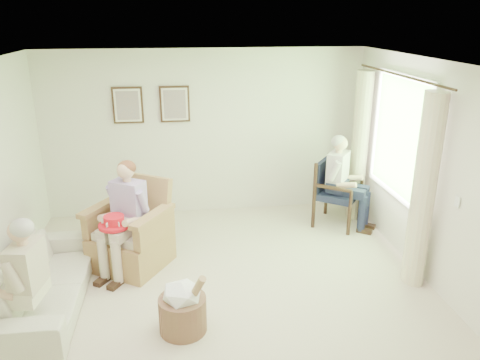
{
  "coord_description": "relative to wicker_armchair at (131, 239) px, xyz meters",
  "views": [
    {
      "loc": [
        -0.41,
        -4.43,
        3.07
      ],
      "look_at": [
        0.35,
        1.2,
        1.05
      ],
      "focal_mm": 35.0,
      "sensor_mm": 36.0,
      "label": 1
    }
  ],
  "objects": [
    {
      "name": "framed_print_right",
      "position": [
        0.63,
        1.62,
        1.43
      ],
      "size": [
        0.45,
        0.05,
        0.55
      ],
      "color": "#382114",
      "rests_on": "back_wall"
    },
    {
      "name": "curtain_right",
      "position": [
        3.41,
        1.09,
        0.8
      ],
      "size": [
        0.34,
        0.34,
        2.3
      ],
      "primitive_type": "cylinder",
      "color": "beige",
      "rests_on": "ground"
    },
    {
      "name": "person_sofa",
      "position": [
        -0.87,
        -1.4,
        0.36
      ],
      "size": [
        0.42,
        0.63,
        1.26
      ],
      "rotation": [
        0.0,
        0.0,
        -1.74
      ],
      "color": "beige",
      "rests_on": "ground"
    },
    {
      "name": "hatbox",
      "position": [
        0.63,
        -1.46,
        -0.08
      ],
      "size": [
        0.62,
        0.62,
        0.72
      ],
      "color": "#A8785B",
      "rests_on": "ground"
    },
    {
      "name": "ceiling",
      "position": [
        1.08,
        -1.09,
        2.25
      ],
      "size": [
        5.0,
        5.5,
        0.02
      ],
      "primitive_type": "cube",
      "color": "white",
      "rests_on": "back_wall"
    },
    {
      "name": "sofa",
      "position": [
        -0.87,
        -0.83,
        -0.05
      ],
      "size": [
        2.07,
        0.81,
        0.6
      ],
      "primitive_type": "imported",
      "rotation": [
        0.0,
        0.0,
        1.57
      ],
      "color": "silver",
      "rests_on": "ground"
    },
    {
      "name": "wicker_armchair",
      "position": [
        0.0,
        0.0,
        0.0
      ],
      "size": [
        0.87,
        0.87,
        1.12
      ],
      "rotation": [
        0.0,
        0.0,
        -0.56
      ],
      "color": "tan",
      "rests_on": "ground"
    },
    {
      "name": "curtain_left",
      "position": [
        3.41,
        -0.87,
        0.8
      ],
      "size": [
        0.34,
        0.34,
        2.3
      ],
      "primitive_type": "cylinder",
      "color": "beige",
      "rests_on": "ground"
    },
    {
      "name": "wood_armchair",
      "position": [
        3.03,
        0.92,
        0.19
      ],
      "size": [
        0.64,
        0.6,
        0.99
      ],
      "rotation": [
        0.0,
        0.0,
        0.94
      ],
      "color": "black",
      "rests_on": "ground"
    },
    {
      "name": "right_wall",
      "position": [
        3.58,
        -1.09,
        0.95
      ],
      "size": [
        0.04,
        5.5,
        2.6
      ],
      "primitive_type": "cube",
      "color": "silver",
      "rests_on": "ground"
    },
    {
      "name": "back_wall",
      "position": [
        1.08,
        1.66,
        0.95
      ],
      "size": [
        5.0,
        0.04,
        2.6
      ],
      "primitive_type": "cube",
      "color": "silver",
      "rests_on": "ground"
    },
    {
      "name": "red_hat",
      "position": [
        -0.14,
        -0.31,
        0.38
      ],
      "size": [
        0.38,
        0.38,
        0.14
      ],
      "color": "red",
      "rests_on": "person_wicker"
    },
    {
      "name": "person_wicker",
      "position": [
        -0.0,
        -0.15,
        0.47
      ],
      "size": [
        0.4,
        0.63,
        1.39
      ],
      "rotation": [
        0.0,
        0.0,
        -0.56
      ],
      "color": "beige",
      "rests_on": "ground"
    },
    {
      "name": "person_dark",
      "position": [
        3.03,
        0.76,
        0.46
      ],
      "size": [
        0.4,
        0.63,
        1.38
      ],
      "rotation": [
        0.0,
        0.0,
        0.94
      ],
      "color": "#1B1F3C",
      "rests_on": "ground"
    },
    {
      "name": "floor",
      "position": [
        1.08,
        -1.09,
        -0.35
      ],
      "size": [
        5.5,
        5.5,
        0.0
      ],
      "primitive_type": "plane",
      "color": "beige",
      "rests_on": "ground"
    },
    {
      "name": "window",
      "position": [
        3.54,
        0.11,
        1.23
      ],
      "size": [
        0.13,
        2.5,
        1.63
      ],
      "color": "#2D6B23",
      "rests_on": "right_wall"
    },
    {
      "name": "framed_print_left",
      "position": [
        -0.07,
        1.62,
        1.43
      ],
      "size": [
        0.45,
        0.05,
        0.55
      ],
      "color": "#382114",
      "rests_on": "back_wall"
    }
  ]
}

